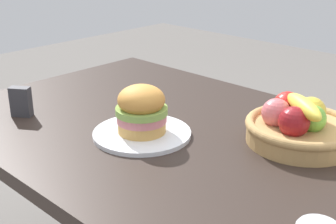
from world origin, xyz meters
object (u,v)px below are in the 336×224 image
(fruit_basket, at_px, (299,125))
(napkin_holder, at_px, (21,102))
(sandwich, at_px, (142,109))
(plate, at_px, (142,133))

(fruit_basket, bearing_deg, napkin_holder, -149.77)
(sandwich, distance_m, napkin_holder, 0.40)
(plate, relative_size, sandwich, 1.91)
(plate, bearing_deg, napkin_holder, -157.71)
(plate, distance_m, napkin_holder, 0.40)
(sandwich, xyz_separation_m, napkin_holder, (-0.37, -0.15, -0.03))
(napkin_holder, bearing_deg, sandwich, -11.43)
(plate, xyz_separation_m, napkin_holder, (-0.37, -0.15, 0.04))
(plate, xyz_separation_m, fruit_basket, (0.33, 0.25, 0.04))
(napkin_holder, bearing_deg, plate, -11.43)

